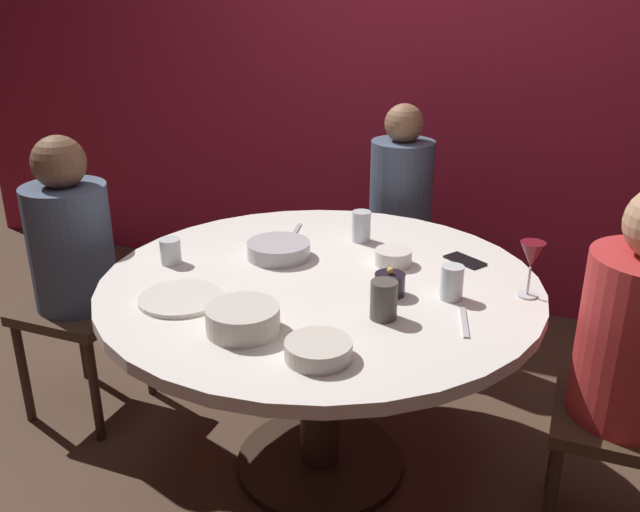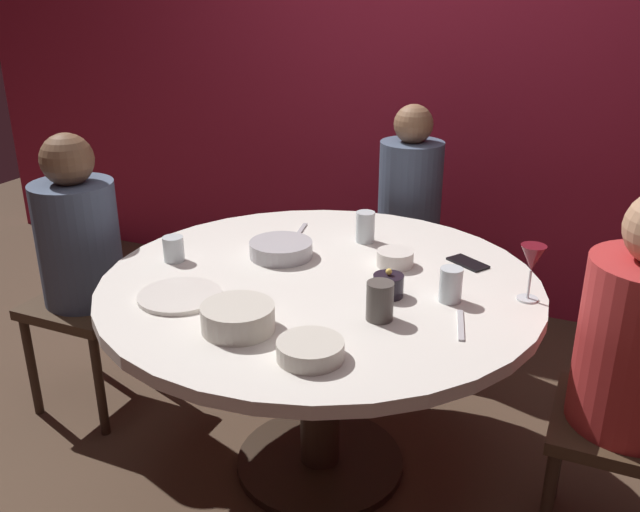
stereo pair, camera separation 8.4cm
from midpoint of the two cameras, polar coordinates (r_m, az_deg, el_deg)
ground_plane at (r=2.61m, az=0.97°, el=-16.95°), size 8.00×8.00×0.00m
back_wall at (r=3.57m, az=11.67°, el=16.21°), size 6.00×0.10×2.60m
dining_table at (r=2.28m, az=1.07°, el=-5.15°), size 1.42×1.42×0.74m
seated_diner_left at (r=2.75m, az=-18.60°, el=0.92°), size 0.40×0.40×1.13m
seated_diner_back at (r=3.10m, az=8.23°, el=4.30°), size 0.40×0.40×1.15m
candle_holder at (r=2.10m, az=6.86°, el=-2.45°), size 0.09×0.09×0.09m
wine_glass at (r=2.13m, az=18.34°, el=-0.37°), size 0.08×0.08×0.18m
dinner_plate at (r=2.12m, az=-10.48°, el=-3.28°), size 0.26×0.26×0.01m
cell_phone at (r=2.39m, az=13.20°, el=-0.57°), size 0.16×0.13×0.01m
bowl_serving_large at (r=2.38m, az=-2.26°, el=0.57°), size 0.22×0.22×0.06m
bowl_salad_center at (r=1.90m, az=-5.58°, el=-5.13°), size 0.20×0.20×0.07m
bowl_small_white at (r=2.33m, az=7.30°, el=-0.19°), size 0.12×0.12×0.05m
bowl_sauce_side at (r=1.76m, az=0.57°, el=-7.83°), size 0.18×0.18×0.05m
cup_near_candle at (r=1.95m, az=6.25°, el=-3.76°), size 0.08×0.08×0.11m
cup_by_left_diner at (r=2.09m, az=11.97°, el=-2.37°), size 0.07×0.07×0.11m
cup_by_right_diner at (r=2.52m, az=4.75°, el=2.43°), size 0.07×0.07×0.11m
cup_center_front at (r=2.38m, az=-11.11°, el=0.58°), size 0.07×0.07×0.09m
fork_near_plate at (r=2.62m, az=-0.75°, el=2.06°), size 0.05×0.18×0.01m
knife_near_plate at (r=1.97m, az=12.85°, el=-5.64°), size 0.06×0.18×0.01m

